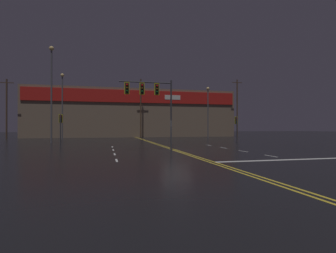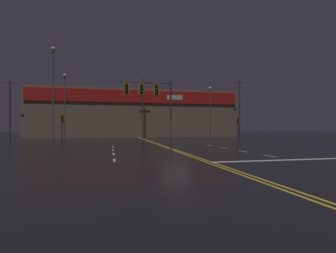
{
  "view_description": "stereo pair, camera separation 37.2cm",
  "coord_description": "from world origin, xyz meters",
  "px_view_note": "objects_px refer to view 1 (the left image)",
  "views": [
    {
      "loc": [
        -5.66,
        -20.83,
        1.9
      ],
      "look_at": [
        0.0,
        3.04,
        2.0
      ],
      "focal_mm": 28.0,
      "sensor_mm": 36.0,
      "label": 1
    },
    {
      "loc": [
        -5.3,
        -20.91,
        1.9
      ],
      "look_at": [
        0.0,
        3.04,
        2.0
      ],
      "focal_mm": 28.0,
      "sensor_mm": 36.0,
      "label": 2
    }
  ],
  "objects_px": {
    "streetlight_near_left": "(208,105)",
    "streetlight_median_approach": "(62,98)",
    "traffic_signal_corner_northeast": "(236,123)",
    "traffic_signal_corner_northwest": "(61,122)",
    "traffic_signal_median": "(150,95)",
    "streetlight_near_right": "(51,83)"
  },
  "relations": [
    {
      "from": "streetlight_near_left",
      "to": "streetlight_median_approach",
      "type": "relative_size",
      "value": 0.87
    },
    {
      "from": "traffic_signal_corner_northeast",
      "to": "streetlight_near_left",
      "type": "height_order",
      "value": "streetlight_near_left"
    },
    {
      "from": "traffic_signal_corner_northeast",
      "to": "traffic_signal_corner_northwest",
      "type": "height_order",
      "value": "traffic_signal_corner_northwest"
    },
    {
      "from": "streetlight_near_left",
      "to": "streetlight_median_approach",
      "type": "distance_m",
      "value": 24.72
    },
    {
      "from": "traffic_signal_corner_northwest",
      "to": "streetlight_median_approach",
      "type": "height_order",
      "value": "streetlight_median_approach"
    },
    {
      "from": "streetlight_median_approach",
      "to": "traffic_signal_median",
      "type": "bearing_deg",
      "value": -65.88
    },
    {
      "from": "traffic_signal_corner_northwest",
      "to": "streetlight_median_approach",
      "type": "distance_m",
      "value": 13.23
    },
    {
      "from": "traffic_signal_corner_northeast",
      "to": "streetlight_near_right",
      "type": "xyz_separation_m",
      "value": [
        -23.51,
        2.71,
        4.91
      ]
    },
    {
      "from": "traffic_signal_corner_northeast",
      "to": "streetlight_median_approach",
      "type": "relative_size",
      "value": 0.32
    },
    {
      "from": "traffic_signal_corner_northeast",
      "to": "streetlight_near_right",
      "type": "relative_size",
      "value": 0.28
    },
    {
      "from": "streetlight_near_left",
      "to": "streetlight_near_right",
      "type": "height_order",
      "value": "streetlight_near_right"
    },
    {
      "from": "traffic_signal_median",
      "to": "streetlight_near_right",
      "type": "xyz_separation_m",
      "value": [
        -10.06,
        13.16,
        2.74
      ]
    },
    {
      "from": "traffic_signal_median",
      "to": "streetlight_median_approach",
      "type": "bearing_deg",
      "value": 114.12
    },
    {
      "from": "traffic_signal_median",
      "to": "streetlight_near_right",
      "type": "distance_m",
      "value": 16.79
    },
    {
      "from": "traffic_signal_corner_northeast",
      "to": "traffic_signal_median",
      "type": "bearing_deg",
      "value": -142.17
    },
    {
      "from": "traffic_signal_corner_northeast",
      "to": "traffic_signal_corner_northwest",
      "type": "relative_size",
      "value": 0.98
    },
    {
      "from": "traffic_signal_corner_northeast",
      "to": "streetlight_near_right",
      "type": "bearing_deg",
      "value": 173.43
    },
    {
      "from": "streetlight_near_left",
      "to": "traffic_signal_corner_northeast",
      "type": "bearing_deg",
      "value": -94.39
    },
    {
      "from": "traffic_signal_median",
      "to": "streetlight_near_left",
      "type": "xyz_separation_m",
      "value": [
        14.4,
        22.81,
        1.27
      ]
    },
    {
      "from": "streetlight_near_left",
      "to": "traffic_signal_median",
      "type": "bearing_deg",
      "value": -122.27
    },
    {
      "from": "streetlight_near_right",
      "to": "streetlight_median_approach",
      "type": "xyz_separation_m",
      "value": [
        -0.25,
        9.87,
        -0.75
      ]
    },
    {
      "from": "streetlight_near_left",
      "to": "streetlight_median_approach",
      "type": "height_order",
      "value": "streetlight_median_approach"
    }
  ]
}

